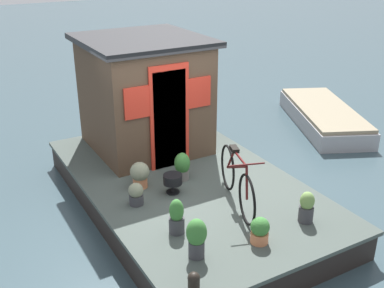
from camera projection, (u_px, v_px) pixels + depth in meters
ground_plane at (186, 204)px, 7.94m from camera, size 60.00×60.00×0.00m
houseboat_deck at (186, 192)px, 7.85m from camera, size 5.34×3.17×0.49m
houseboat_cabin at (144, 94)px, 8.58m from camera, size 2.19×2.10×2.07m
bicycle at (237, 180)px, 6.86m from camera, size 1.65×0.67×0.86m
potted_plant_ivy at (136, 194)px, 6.93m from camera, size 0.22×0.22×0.35m
potted_plant_basil at (307, 207)px, 6.49m from camera, size 0.21×0.21×0.46m
potted_plant_geranium at (182, 166)px, 7.64m from camera, size 0.26×0.26×0.47m
potted_plant_fern at (177, 217)px, 6.24m from camera, size 0.21×0.21×0.50m
potted_plant_thyme at (260, 230)px, 6.05m from camera, size 0.25×0.25×0.36m
potted_plant_sage at (197, 237)px, 5.73m from camera, size 0.26×0.26×0.53m
potted_plant_rosemary at (140, 174)px, 7.40m from camera, size 0.31×0.31×0.43m
charcoal_grill at (173, 180)px, 7.24m from camera, size 0.30×0.30×0.31m
mooring_bollard at (194, 281)px, 5.22m from camera, size 0.14×0.14×0.25m
dinghy_boat at (324, 116)px, 11.28m from camera, size 3.50×2.50×0.46m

